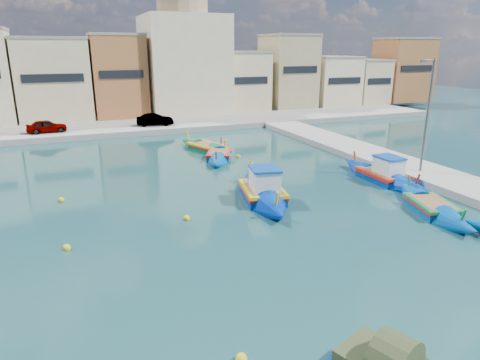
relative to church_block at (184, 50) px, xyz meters
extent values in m
plane|color=#143A3E|center=(-10.00, -40.00, -8.41)|extent=(160.00, 160.00, 0.00)
cube|color=gray|center=(-10.00, -8.00, -8.11)|extent=(80.00, 8.00, 0.60)
cube|color=#CAB58C|center=(-15.74, -0.28, -3.31)|extent=(7.88, 7.44, 8.99)
cube|color=gray|center=(-15.74, -0.28, 1.33)|extent=(8.04, 7.59, 0.30)
cube|color=black|center=(-15.74, -4.05, -2.86)|extent=(6.30, 0.10, 0.90)
cube|color=#A76434|center=(-8.46, -0.93, -3.09)|extent=(6.17, 6.13, 9.43)
cube|color=gray|center=(-8.46, -0.93, 1.77)|extent=(6.29, 6.26, 0.30)
cube|color=black|center=(-8.46, -4.05, -2.62)|extent=(4.93, 0.10, 0.90)
cube|color=tan|center=(-0.95, -0.15, -4.78)|extent=(7.31, 7.69, 6.05)
cube|color=gray|center=(-0.95, -0.15, -1.60)|extent=(7.46, 7.85, 0.30)
cube|color=black|center=(-0.95, -4.05, -4.48)|extent=(5.85, 0.10, 0.90)
cube|color=#CAB58C|center=(7.02, -0.35, -4.10)|extent=(7.54, 7.30, 7.41)
cube|color=gray|center=(7.02, -0.35, -0.25)|extent=(7.69, 7.45, 0.30)
cube|color=black|center=(7.02, -4.05, -3.73)|extent=(6.03, 0.10, 0.90)
cube|color=tan|center=(14.93, -0.51, -2.99)|extent=(6.36, 6.97, 9.63)
cube|color=gray|center=(14.93, -0.51, 1.98)|extent=(6.48, 7.11, 0.30)
cube|color=black|center=(14.93, -4.05, -2.51)|extent=(5.09, 0.10, 0.90)
cube|color=beige|center=(22.15, -0.65, -4.48)|extent=(6.63, 6.70, 6.65)
cube|color=gray|center=(22.15, -0.65, -1.01)|extent=(6.76, 6.83, 0.30)
cube|color=black|center=(22.15, -4.05, -4.15)|extent=(5.30, 0.10, 0.90)
cube|color=#CAB58C|center=(28.26, -0.25, -4.71)|extent=(5.08, 7.51, 6.20)
cube|color=gray|center=(28.26, -0.25, -1.45)|extent=(5.18, 7.66, 0.30)
cube|color=black|center=(28.26, -4.05, -4.40)|extent=(4.06, 0.10, 0.90)
cube|color=#A76434|center=(35.15, -1.00, -3.14)|extent=(7.79, 6.00, 9.33)
cube|color=gray|center=(35.15, -1.00, 1.67)|extent=(7.95, 6.12, 0.30)
cube|color=black|center=(35.15, -4.05, -2.68)|extent=(6.23, 0.10, 0.90)
cube|color=beige|center=(0.00, 0.00, -1.81)|extent=(10.00, 10.00, 12.00)
cylinder|color=#9E8466|center=(0.00, 0.00, 5.39)|extent=(6.40, 6.40, 2.40)
cylinder|color=#595B60|center=(7.50, -34.00, -4.41)|extent=(0.16, 0.16, 8.00)
cylinder|color=#595B60|center=(7.10, -34.00, -0.51)|extent=(1.00, 0.10, 0.10)
cube|color=#595B60|center=(6.60, -34.00, -0.56)|extent=(0.35, 0.15, 0.18)
imported|color=#4C1919|center=(-16.80, -9.50, -7.17)|extent=(3.89, 1.84, 1.28)
imported|color=#4C1919|center=(-6.01, -9.50, -7.16)|extent=(4.07, 1.89, 1.29)
cube|color=#0036A6|center=(4.60, -33.60, -8.22)|extent=(1.91, 3.40, 0.95)
cone|color=#0036A6|center=(4.60, -30.79, -8.17)|extent=(1.91, 3.12, 2.44)
cone|color=#0036A6|center=(4.59, -36.41, -8.17)|extent=(1.91, 3.12, 2.44)
cube|color=red|center=(4.60, -33.60, -7.82)|extent=(1.99, 3.59, 0.17)
cube|color=red|center=(4.60, -33.60, -7.99)|extent=(2.01, 3.46, 0.09)
cube|color=olive|center=(4.60, -33.60, -7.74)|extent=(1.62, 3.09, 0.06)
cylinder|color=red|center=(4.61, -30.51, -7.55)|extent=(0.13, 0.45, 1.03)
cylinder|color=red|center=(4.59, -36.69, -7.55)|extent=(0.13, 0.45, 1.03)
cube|color=white|center=(4.59, -34.09, -7.22)|extent=(1.34, 1.73, 1.04)
cube|color=#0F47A5|center=(4.59, -34.09, -6.64)|extent=(1.41, 1.86, 0.11)
cube|color=#002BA1|center=(-4.51, -33.88, -8.19)|extent=(2.84, 3.84, 1.09)
cone|color=#002BA1|center=(-3.92, -31.07, -8.14)|extent=(2.79, 3.60, 2.72)
cone|color=#002BA1|center=(-5.09, -36.69, -8.14)|extent=(2.79, 3.60, 2.72)
cube|color=yellow|center=(-4.51, -33.88, -7.73)|extent=(2.96, 4.04, 0.20)
cube|color=red|center=(-4.51, -33.88, -7.93)|extent=(2.96, 3.92, 0.11)
cube|color=olive|center=(-4.51, -33.88, -7.65)|extent=(2.45, 3.46, 0.07)
cylinder|color=yellow|center=(-3.86, -30.80, -7.43)|extent=(0.25, 0.53, 1.18)
cylinder|color=yellow|center=(-5.15, -36.97, -7.43)|extent=(0.25, 0.53, 1.18)
cube|color=white|center=(-4.61, -34.38, -7.05)|extent=(1.85, 2.04, 1.20)
cube|color=#0F47A5|center=(-4.61, -34.38, -6.39)|extent=(1.96, 2.18, 0.13)
cube|color=#0058A5|center=(-3.67, -23.69, -8.23)|extent=(2.76, 3.34, 0.87)
cone|color=#0058A5|center=(-2.71, -21.51, -8.19)|extent=(2.67, 3.15, 2.20)
cone|color=#0058A5|center=(-4.63, -25.87, -8.19)|extent=(2.67, 3.15, 2.20)
cube|color=red|center=(-3.67, -23.69, -7.87)|extent=(2.89, 3.51, 0.16)
cube|color=#197F33|center=(-3.67, -23.69, -8.02)|extent=(2.86, 3.43, 0.09)
cube|color=olive|center=(-3.67, -23.69, -7.80)|extent=(2.41, 3.00, 0.05)
cylinder|color=red|center=(-2.62, -21.29, -7.62)|extent=(0.28, 0.43, 0.95)
cylinder|color=red|center=(-4.73, -26.09, -7.62)|extent=(0.28, 0.43, 0.95)
cube|color=#0A6F3F|center=(-3.79, -20.48, -8.23)|extent=(2.71, 3.24, 0.91)
cone|color=#0A6F3F|center=(-4.63, -18.35, -8.18)|extent=(2.65, 3.08, 2.26)
cone|color=#0A6F3F|center=(-2.95, -22.60, -8.18)|extent=(2.65, 3.08, 2.26)
cube|color=yellow|center=(-3.79, -20.48, -7.84)|extent=(2.84, 3.41, 0.16)
cube|color=red|center=(-3.79, -20.48, -8.01)|extent=(2.82, 3.32, 0.09)
cube|color=olive|center=(-3.79, -20.48, -7.77)|extent=(2.37, 2.91, 0.05)
cylinder|color=yellow|center=(-4.71, -18.14, -7.59)|extent=(0.28, 0.45, 0.99)
cylinder|color=yellow|center=(-2.86, -22.81, -7.59)|extent=(0.28, 0.45, 0.99)
cube|color=#004B9F|center=(3.21, -39.32, -8.23)|extent=(2.59, 3.43, 0.89)
cone|color=#004B9F|center=(3.93, -36.91, -8.18)|extent=(2.52, 3.20, 2.26)
cone|color=#004B9F|center=(2.48, -41.73, -8.18)|extent=(2.52, 3.20, 2.26)
cube|color=#18783B|center=(3.21, -39.32, -7.86)|extent=(2.70, 3.60, 0.16)
cube|color=red|center=(3.21, -39.32, -8.02)|extent=(2.69, 3.50, 0.09)
cube|color=olive|center=(3.21, -39.32, -7.78)|extent=(2.25, 3.08, 0.05)
cylinder|color=#18783B|center=(4.01, -36.67, -7.61)|extent=(0.24, 0.44, 0.97)
cylinder|color=#18783B|center=(2.40, -41.96, -7.61)|extent=(0.24, 0.44, 0.97)
sphere|color=yellow|center=(-15.47, -36.69, -8.33)|extent=(0.36, 0.36, 0.36)
sphere|color=yellow|center=(-9.56, -35.34, -8.33)|extent=(0.36, 0.36, 0.36)
sphere|color=yellow|center=(-2.08, -23.93, -8.33)|extent=(0.36, 0.36, 0.36)
sphere|color=yellow|center=(-15.66, -29.82, -8.33)|extent=(0.36, 0.36, 0.36)
sphere|color=yellow|center=(5.03, -37.21, -8.33)|extent=(0.36, 0.36, 0.36)
sphere|color=yellow|center=(-10.93, -46.25, -8.33)|extent=(0.36, 0.36, 0.36)
camera|label=1|loc=(-14.81, -55.72, 0.23)|focal=32.00mm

